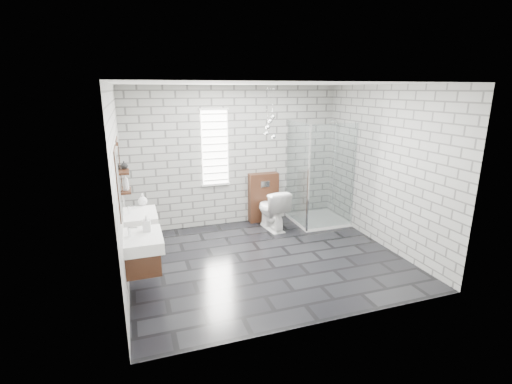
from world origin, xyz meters
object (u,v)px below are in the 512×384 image
vanity_left (140,242)px  vanity_right (138,219)px  shower_enclosure (317,200)px  cistern_panel (263,197)px  toilet (272,209)px

vanity_left → vanity_right: (0.00, 0.92, 0.00)m
shower_enclosure → cistern_panel: bearing=151.3°
vanity_left → vanity_right: 0.92m
vanity_right → shower_enclosure: (3.41, 0.78, -0.25)m
vanity_right → cistern_panel: 2.80m
vanity_left → shower_enclosure: size_ratio=0.77×
vanity_left → cistern_panel: 3.33m
vanity_right → cistern_panel: vanity_right is taller
cistern_panel → toilet: (0.00, -0.49, -0.11)m
vanity_left → shower_enclosure: (3.41, 1.70, -0.25)m
shower_enclosure → toilet: size_ratio=2.57×
toilet → cistern_panel: bearing=-96.7°
vanity_right → toilet: (2.46, 0.81, -0.36)m
vanity_right → toilet: vanity_right is taller
vanity_left → shower_enclosure: 3.82m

